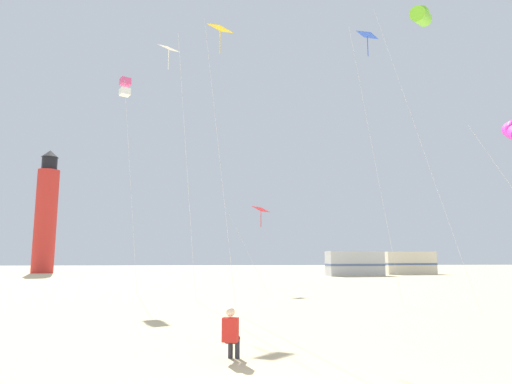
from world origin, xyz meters
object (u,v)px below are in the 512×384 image
object	(u,v)px
kite_diamond_gold	(220,40)
lighthouse_distant	(46,215)
kite_diamond_white	(170,60)
rv_van_cream	(409,263)
kite_tube_lime	(421,16)
kite_box_rainbow	(125,88)
kite_diamond_blue	(368,47)
rv_van_silver	(355,264)
kite_flyer_standing	(231,332)
kite_diamond_scarlet	(260,212)

from	to	relation	value
kite_diamond_gold	lighthouse_distant	distance (m)	48.90
kite_diamond_gold	kite_diamond_white	bearing A→B (deg)	122.94
kite_diamond_white	rv_van_cream	bearing A→B (deg)	49.70
kite_tube_lime	kite_diamond_gold	bearing A→B (deg)	-176.02
kite_diamond_gold	kite_box_rainbow	xyz separation A→B (m)	(-6.17, 9.09, 1.24)
kite_tube_lime	rv_van_cream	bearing A→B (deg)	68.05
kite_diamond_white	rv_van_cream	size ratio (longest dim) A/B	2.09
kite_diamond_gold	kite_tube_lime	bearing A→B (deg)	3.98
kite_diamond_blue	kite_box_rainbow	world-z (taller)	kite_diamond_blue
kite_diamond_gold	rv_van_silver	distance (m)	36.48
rv_van_cream	kite_flyer_standing	bearing A→B (deg)	-121.17
kite_diamond_white	rv_van_cream	world-z (taller)	kite_diamond_white
kite_diamond_white	lighthouse_distant	distance (m)	44.07
kite_diamond_gold	rv_van_cream	bearing A→B (deg)	56.10
rv_van_cream	kite_diamond_blue	bearing A→B (deg)	-119.08
kite_tube_lime	lighthouse_distant	xyz separation A→B (m)	(-33.45, 41.91, -6.04)
kite_diamond_white	kite_box_rainbow	bearing A→B (deg)	125.19
kite_diamond_scarlet	kite_diamond_blue	bearing A→B (deg)	-57.65
kite_box_rainbow	rv_van_silver	bearing A→B (deg)	45.68
kite_flyer_standing	kite_diamond_blue	xyz separation A→B (m)	(7.31, 10.86, 12.49)
kite_flyer_standing	kite_diamond_scarlet	xyz separation A→B (m)	(2.33, 18.72, 4.57)
kite_box_rainbow	lighthouse_distant	bearing A→B (deg)	117.59
kite_diamond_gold	rv_van_cream	distance (m)	43.79
kite_diamond_blue	kite_box_rainbow	size ratio (longest dim) A/B	1.03
kite_diamond_gold	kite_tube_lime	world-z (taller)	kite_tube_lime
kite_diamond_white	kite_box_rainbow	world-z (taller)	kite_box_rainbow
kite_flyer_standing	kite_tube_lime	xyz separation A→B (m)	(9.36, 8.99, 13.27)
kite_flyer_standing	kite_diamond_blue	size ratio (longest dim) A/B	0.08
kite_tube_lime	lighthouse_distant	world-z (taller)	lighthouse_distant
kite_diamond_gold	kite_diamond_scarlet	world-z (taller)	kite_diamond_gold
kite_diamond_gold	kite_diamond_scarlet	xyz separation A→B (m)	(2.74, 10.41, -6.66)
kite_flyer_standing	rv_van_silver	size ratio (longest dim) A/B	0.18
kite_diamond_white	kite_diamond_blue	size ratio (longest dim) A/B	0.97
kite_flyer_standing	kite_diamond_gold	distance (m)	13.98
kite_diamond_blue	rv_van_cream	distance (m)	38.28
kite_diamond_white	rv_van_silver	xyz separation A→B (m)	(18.22, 27.15, -11.36)
kite_diamond_blue	rv_van_cream	xyz separation A→B (m)	(16.00, 32.75, -11.71)
kite_box_rainbow	lighthouse_distant	world-z (taller)	lighthouse_distant
lighthouse_distant	rv_van_cream	bearing A→B (deg)	-8.75
kite_tube_lime	rv_van_cream	distance (m)	39.35
kite_diamond_scarlet	rv_van_silver	size ratio (longest dim) A/B	0.85
kite_tube_lime	rv_van_silver	world-z (taller)	kite_tube_lime
rv_van_cream	kite_diamond_scarlet	bearing A→B (deg)	-133.18
kite_box_rainbow	lighthouse_distant	size ratio (longest dim) A/B	0.82
kite_diamond_gold	lighthouse_distant	size ratio (longest dim) A/B	0.75
kite_tube_lime	lighthouse_distant	distance (m)	53.96
kite_diamond_white	kite_tube_lime	distance (m)	12.98
kite_box_rainbow	kite_tube_lime	size ratio (longest dim) A/B	0.94
kite_flyer_standing	kite_tube_lime	size ratio (longest dim) A/B	0.08
kite_diamond_scarlet	lighthouse_distant	size ratio (longest dim) A/B	0.33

